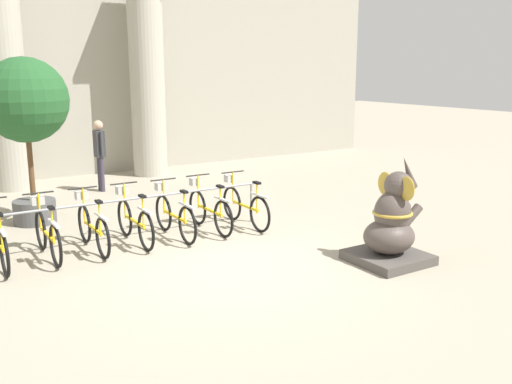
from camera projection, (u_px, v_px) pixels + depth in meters
The scene contains 14 objects.
ground_plane at pixel (233, 265), 8.62m from camera, with size 60.00×60.00×0.00m, color #9E937F.
building_facade at pixel (69, 64), 15.07m from camera, with size 20.00×0.20×6.00m.
column_left at pixel (5, 80), 13.41m from camera, with size 1.15×1.15×5.16m.
column_right at pixel (147, 78), 15.25m from camera, with size 1.15×1.15×5.16m.
bike_rack at pixel (132, 206), 9.66m from camera, with size 4.88×0.05×0.77m.
bicycle_1 at pixel (47, 233), 8.89m from camera, with size 0.48×1.67×0.97m.
bicycle_2 at pixel (92, 226), 9.27m from camera, with size 0.48×1.67×0.97m.
bicycle_3 at pixel (134, 220), 9.65m from camera, with size 0.48×1.67×0.97m.
bicycle_4 at pixel (174, 215), 9.97m from camera, with size 0.48×1.67×0.97m.
bicycle_5 at pixel (209, 209), 10.38m from camera, with size 0.48×1.67×0.97m.
bicycle_6 at pixel (244, 205), 10.70m from camera, with size 0.48×1.67×0.97m.
elephant_statue at pixel (391, 227), 8.67m from camera, with size 1.06×1.06×1.64m.
person_pedestrian at pixel (99, 149), 13.52m from camera, with size 0.22×0.47×1.70m.
potted_tree at pixel (26, 108), 10.47m from camera, with size 1.57×1.57×3.12m.
Camera 1 is at (-4.06, -7.10, 2.95)m, focal length 40.00 mm.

